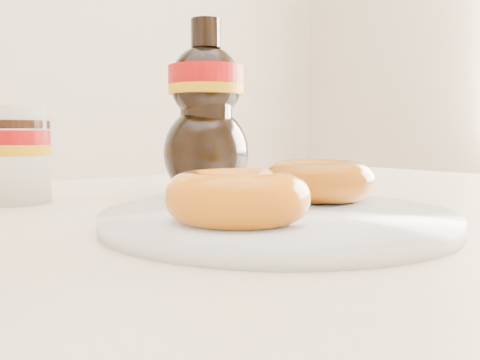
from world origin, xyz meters
TOP-DOWN VIEW (x-y plane):
  - dining_table at (0.00, 0.10)m, footprint 1.40×0.90m
  - plate at (0.02, 0.01)m, footprint 0.28×0.28m
  - donut_bitten at (-0.04, -0.02)m, footprint 0.13×0.13m
  - donut_whole at (0.10, 0.04)m, footprint 0.13×0.13m
  - nutella_jar at (-0.11, 0.30)m, footprint 0.07×0.07m
  - syrup_bottle at (0.10, 0.24)m, footprint 0.13×0.11m

SIDE VIEW (x-z plane):
  - dining_table at x=0.00m, z-range 0.29..1.04m
  - plate at x=0.02m, z-range 0.75..0.76m
  - donut_bitten at x=-0.04m, z-range 0.76..0.80m
  - donut_whole at x=0.10m, z-range 0.76..0.80m
  - nutella_jar at x=-0.11m, z-range 0.75..0.86m
  - syrup_bottle at x=0.10m, z-range 0.75..0.96m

